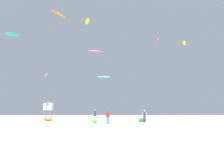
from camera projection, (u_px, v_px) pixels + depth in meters
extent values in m
plane|color=beige|center=(126.00, 130.00, 14.32)|extent=(120.00, 120.00, 0.00)
cylinder|color=teal|center=(109.00, 121.00, 21.10)|extent=(0.16, 0.16, 0.83)
cylinder|color=teal|center=(107.00, 121.00, 21.14)|extent=(0.16, 0.16, 0.83)
cylinder|color=#B21E23|center=(108.00, 115.00, 21.28)|extent=(0.38, 0.38, 0.62)
cylinder|color=brown|center=(110.00, 115.00, 21.23)|extent=(0.11, 0.11, 0.57)
cylinder|color=brown|center=(106.00, 115.00, 21.33)|extent=(0.11, 0.11, 0.57)
sphere|color=brown|center=(108.00, 111.00, 21.38)|extent=(0.22, 0.22, 0.22)
cylinder|color=#2D2D33|center=(144.00, 119.00, 24.09)|extent=(0.16, 0.16, 0.85)
cylinder|color=#2D2D33|center=(145.00, 119.00, 24.12)|extent=(0.16, 0.16, 0.85)
cylinder|color=navy|center=(144.00, 114.00, 24.27)|extent=(0.39, 0.39, 0.64)
cylinder|color=beige|center=(143.00, 114.00, 24.23)|extent=(0.11, 0.11, 0.59)
cylinder|color=beige|center=(146.00, 114.00, 24.30)|extent=(0.11, 0.11, 0.59)
sphere|color=beige|center=(144.00, 111.00, 24.37)|extent=(0.23, 0.23, 0.23)
cylinder|color=silver|center=(95.00, 119.00, 24.74)|extent=(0.16, 0.16, 0.88)
cylinder|color=silver|center=(94.00, 119.00, 24.65)|extent=(0.16, 0.16, 0.88)
cylinder|color=navy|center=(95.00, 114.00, 24.86)|extent=(0.40, 0.40, 0.66)
cylinder|color=#936B4C|center=(96.00, 114.00, 24.97)|extent=(0.12, 0.12, 0.60)
cylinder|color=#936B4C|center=(93.00, 114.00, 24.74)|extent=(0.12, 0.12, 0.60)
sphere|color=#936B4C|center=(95.00, 111.00, 24.96)|extent=(0.24, 0.24, 0.24)
ellipsoid|color=orange|center=(48.00, 120.00, 28.06)|extent=(2.81, 3.24, 0.39)
cylinder|color=#2D2D33|center=(48.00, 119.00, 28.09)|extent=(2.01, 2.53, 0.15)
ellipsoid|color=green|center=(142.00, 120.00, 27.47)|extent=(2.25, 4.13, 0.46)
cylinder|color=blue|center=(142.00, 119.00, 27.51)|extent=(1.25, 3.54, 0.17)
cylinder|color=#8C704C|center=(52.00, 114.00, 45.05)|extent=(0.14, 0.14, 1.90)
cylinder|color=#8C704C|center=(50.00, 114.00, 43.59)|extent=(0.14, 0.14, 1.90)
cylinder|color=#8C704C|center=(46.00, 114.00, 44.95)|extent=(0.14, 0.14, 1.90)
cylinder|color=#8C704C|center=(44.00, 114.00, 43.49)|extent=(0.14, 0.14, 1.90)
cube|color=silver|center=(48.00, 107.00, 44.67)|extent=(2.00, 2.00, 1.70)
pyramid|color=slate|center=(49.00, 103.00, 44.92)|extent=(2.30, 2.30, 0.55)
cube|color=green|center=(95.00, 122.00, 23.03)|extent=(0.56, 0.36, 0.32)
cube|color=yellow|center=(91.00, 121.00, 25.75)|extent=(0.56, 0.36, 0.32)
ellipsoid|color=yellow|center=(184.00, 43.00, 49.29)|extent=(2.36, 3.61, 0.78)
ellipsoid|color=#19B29E|center=(12.00, 34.00, 36.54)|extent=(2.90, 1.73, 0.68)
cylinder|color=green|center=(12.00, 34.00, 36.57)|extent=(2.45, 1.02, 0.12)
ellipsoid|color=#E5598C|center=(158.00, 39.00, 57.53)|extent=(1.94, 4.34, 1.04)
ellipsoid|color=orange|center=(59.00, 14.00, 39.73)|extent=(3.56, 4.09, 0.95)
cylinder|color=red|center=(59.00, 13.00, 39.77)|extent=(2.52, 3.18, 0.19)
ellipsoid|color=#E5598C|center=(46.00, 75.00, 38.44)|extent=(1.60, 2.82, 0.66)
cylinder|color=yellow|center=(46.00, 74.00, 38.47)|extent=(0.91, 2.41, 0.12)
ellipsoid|color=yellow|center=(87.00, 21.00, 33.26)|extent=(1.39, 2.55, 0.49)
cylinder|color=red|center=(87.00, 21.00, 33.28)|extent=(0.74, 2.19, 0.11)
ellipsoid|color=#E5598C|center=(95.00, 51.00, 51.23)|extent=(4.54, 1.88, 0.87)
cylinder|color=#2D2D33|center=(95.00, 50.00, 51.27)|extent=(4.04, 0.73, 0.19)
ellipsoid|color=#19B29E|center=(104.00, 77.00, 56.39)|extent=(4.57, 1.64, 0.77)
cylinder|color=#E5598C|center=(104.00, 77.00, 56.43)|extent=(4.13, 0.49, 0.20)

